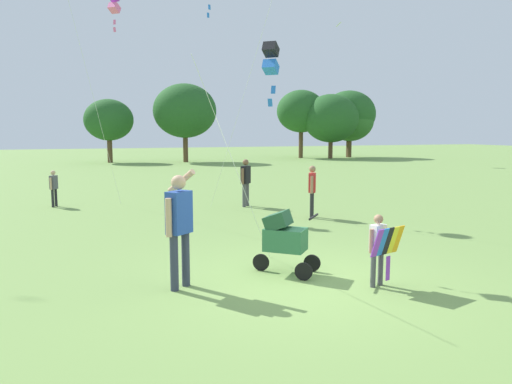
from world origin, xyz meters
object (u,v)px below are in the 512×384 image
object	(u,v)px
child_with_butterfly_kite	(379,244)
person_kid_running	(54,185)
stroller	(284,236)
kite_orange_delta	(114,3)
kite_adult_black	(270,60)
person_adult_flyer	(179,221)
person_sitting_far	(246,179)
person_couple_left	(312,187)

from	to	relation	value
child_with_butterfly_kite	person_kid_running	world-z (taller)	person_kid_running
stroller	person_kid_running	xyz separation A→B (m)	(-3.80, 8.78, 0.05)
stroller	kite_orange_delta	size ratio (longest dim) A/B	0.16
kite_adult_black	kite_orange_delta	bearing A→B (deg)	104.80
kite_adult_black	stroller	bearing A→B (deg)	-98.48
person_adult_flyer	kite_adult_black	bearing A→B (deg)	32.13
kite_orange_delta	person_sitting_far	bearing A→B (deg)	-26.64
person_sitting_far	person_kid_running	world-z (taller)	person_sitting_far
child_with_butterfly_kite	person_adult_flyer	world-z (taller)	person_adult_flyer
person_kid_running	person_adult_flyer	bearing A→B (deg)	-77.00
person_adult_flyer	person_kid_running	world-z (taller)	person_adult_flyer
stroller	kite_adult_black	bearing A→B (deg)	81.52
person_adult_flyer	kite_orange_delta	size ratio (longest dim) A/B	0.27
kite_adult_black	child_with_butterfly_kite	bearing A→B (deg)	-67.19
kite_adult_black	person_kid_running	distance (m)	9.18
child_with_butterfly_kite	person_adult_flyer	distance (m)	2.95
person_kid_running	kite_adult_black	bearing A→B (deg)	-63.05
stroller	kite_orange_delta	world-z (taller)	kite_orange_delta
person_sitting_far	person_couple_left	bearing A→B (deg)	-67.08
person_sitting_far	person_kid_running	xyz separation A→B (m)	(-5.48, 1.92, -0.20)
kite_adult_black	person_sitting_far	xyz separation A→B (m)	(1.53, 5.85, -2.67)
person_adult_flyer	person_kid_running	bearing A→B (deg)	103.00
stroller	person_couple_left	size ratio (longest dim) A/B	0.75
kite_orange_delta	person_sitting_far	size ratio (longest dim) A/B	4.48
person_kid_running	kite_orange_delta	bearing A→B (deg)	-3.96
stroller	kite_orange_delta	xyz separation A→B (m)	(-1.87, 8.65, 5.47)
child_with_butterfly_kite	person_sitting_far	bearing A→B (deg)	85.39
person_adult_flyer	person_sitting_far	xyz separation A→B (m)	(3.42, 7.04, -0.16)
child_with_butterfly_kite	person_couple_left	xyz separation A→B (m)	(1.67, 5.54, 0.17)
kite_orange_delta	person_couple_left	size ratio (longest dim) A/B	4.66
kite_orange_delta	stroller	bearing A→B (deg)	-77.81
child_with_butterfly_kite	person_sitting_far	world-z (taller)	person_sitting_far
person_sitting_far	person_kid_running	size ratio (longest dim) A/B	1.30
stroller	kite_adult_black	size ratio (longest dim) A/B	0.27
stroller	kite_orange_delta	distance (m)	10.40
child_with_butterfly_kite	kite_orange_delta	distance (m)	11.54
kite_adult_black	person_sitting_far	bearing A→B (deg)	75.32
person_adult_flyer	stroller	distance (m)	1.79
kite_orange_delta	kite_adult_black	bearing A→B (deg)	-75.20
stroller	person_adult_flyer	bearing A→B (deg)	-174.33
person_couple_left	stroller	bearing A→B (deg)	-121.45
person_adult_flyer	kite_adult_black	xyz separation A→B (m)	(1.88, 1.18, 2.51)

